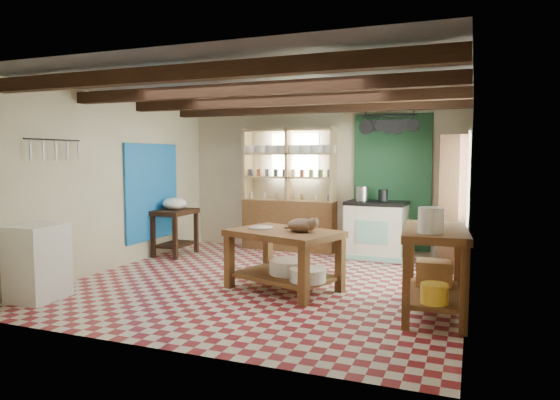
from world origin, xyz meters
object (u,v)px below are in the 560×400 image
at_px(right_counter, 434,271).
at_px(cat, 302,225).
at_px(stove, 376,230).
at_px(prep_table, 175,232).
at_px(work_table, 284,260).
at_px(white_cabinet, 38,262).

bearing_deg(right_counter, cat, 164.62).
distance_m(stove, prep_table, 3.41).
xyz_separation_m(work_table, white_cabinet, (-2.55, -1.45, 0.07)).
distance_m(prep_table, white_cabinet, 2.87).
relative_size(white_cabinet, cat, 2.40).
bearing_deg(white_cabinet, prep_table, 87.18).
distance_m(work_table, right_counter, 1.88).
height_order(prep_table, white_cabinet, white_cabinet).
distance_m(prep_table, cat, 3.17).
distance_m(work_table, stove, 2.52).
bearing_deg(prep_table, white_cabinet, -90.80).
distance_m(work_table, prep_table, 2.90).
bearing_deg(cat, prep_table, 161.08).
height_order(white_cabinet, right_counter, right_counter).
bearing_deg(cat, work_table, -178.69).
bearing_deg(white_cabinet, stove, 47.31).
relative_size(work_table, right_counter, 1.03).
distance_m(stove, white_cabinet, 5.07).
relative_size(stove, white_cabinet, 1.09).
bearing_deg(white_cabinet, cat, 24.46).
height_order(work_table, white_cabinet, white_cabinet).
xyz_separation_m(work_table, prep_table, (-2.53, 1.42, 0.01)).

